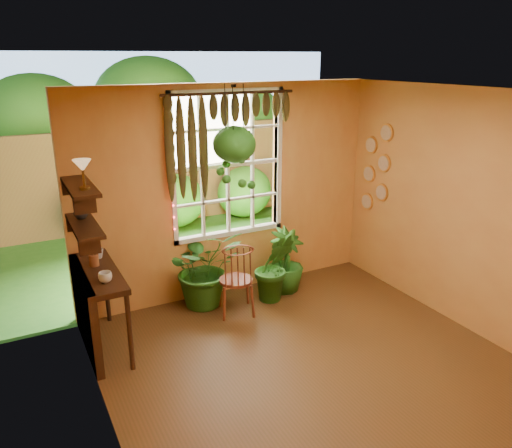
{
  "coord_description": "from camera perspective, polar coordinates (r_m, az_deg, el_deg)",
  "views": [
    {
      "loc": [
        -2.53,
        -3.34,
        3.0
      ],
      "look_at": [
        -0.19,
        1.15,
        1.29
      ],
      "focal_mm": 35.0,
      "sensor_mm": 36.0,
      "label": 1
    }
  ],
  "objects": [
    {
      "name": "wall_left",
      "position": [
        3.76,
        -16.81,
        -8.2
      ],
      "size": [
        0.0,
        4.5,
        4.5
      ],
      "primitive_type": "plane",
      "rotation": [
        1.57,
        0.0,
        1.57
      ],
      "color": "#E1A04D",
      "rests_on": "floor"
    },
    {
      "name": "ceiling",
      "position": [
        4.2,
        9.88,
        14.33
      ],
      "size": [
        4.5,
        4.5,
        0.0
      ],
      "primitive_type": "plane",
      "rotation": [
        3.14,
        0.0,
        0.0
      ],
      "color": "silver",
      "rests_on": "wall_back"
    },
    {
      "name": "potted_plant_mid",
      "position": [
        6.35,
        2.11,
        -4.92
      ],
      "size": [
        0.61,
        0.55,
        0.92
      ],
      "primitive_type": "imported",
      "rotation": [
        0.0,
        0.0,
        -0.34
      ],
      "color": "#194B14",
      "rests_on": "floor"
    },
    {
      "name": "window",
      "position": [
        6.3,
        -3.28,
        6.74
      ],
      "size": [
        1.52,
        0.1,
        1.86
      ],
      "color": "white",
      "rests_on": "wall_back"
    },
    {
      "name": "hanging_basket",
      "position": [
        5.89,
        -2.49,
        8.58
      ],
      "size": [
        0.51,
        0.51,
        1.24
      ],
      "color": "black",
      "rests_on": "ceiling"
    },
    {
      "name": "shelf_vase",
      "position": [
        5.39,
        -19.41,
        1.34
      ],
      "size": [
        0.17,
        0.17,
        0.15
      ],
      "primitive_type": "imported",
      "rotation": [
        0.0,
        0.0,
        -0.24
      ],
      "color": "#B2AD99",
      "rests_on": "shelf_lower"
    },
    {
      "name": "brush_jar",
      "position": [
        5.49,
        -18.11,
        -3.16
      ],
      "size": [
        0.1,
        0.1,
        0.37
      ],
      "color": "brown",
      "rests_on": "counter_ledge"
    },
    {
      "name": "wall_right",
      "position": [
        5.86,
        24.93,
        0.55
      ],
      "size": [
        0.0,
        4.5,
        4.5
      ],
      "primitive_type": "plane",
      "rotation": [
        1.57,
        0.0,
        -1.57
      ],
      "color": "#E1A04D",
      "rests_on": "floor"
    },
    {
      "name": "string_lights",
      "position": [
        5.94,
        -9.65,
        6.27
      ],
      "size": [
        0.03,
        0.03,
        1.54
      ],
      "primitive_type": null,
      "color": "#FF2633",
      "rests_on": "window"
    },
    {
      "name": "counter_ledge",
      "position": [
        5.54,
        -18.45,
        -8.56
      ],
      "size": [
        0.4,
        1.2,
        0.9
      ],
      "color": "#321A0D",
      "rests_on": "floor"
    },
    {
      "name": "cup_b",
      "position": [
        5.71,
        -17.57,
        -3.24
      ],
      "size": [
        0.13,
        0.13,
        0.11
      ],
      "primitive_type": "imported",
      "rotation": [
        0.0,
        0.0,
        -0.18
      ],
      "color": "beige",
      "rests_on": "counter_ledge"
    },
    {
      "name": "wall_back",
      "position": [
        6.35,
        -3.11,
        3.6
      ],
      "size": [
        4.0,
        0.0,
        4.0
      ],
      "primitive_type": "plane",
      "rotation": [
        1.57,
        0.0,
        0.0
      ],
      "color": "#E1A04D",
      "rests_on": "floor"
    },
    {
      "name": "shelf_upper",
      "position": [
        5.12,
        -19.5,
        4.06
      ],
      "size": [
        0.25,
        0.9,
        0.04
      ],
      "primitive_type": "cube",
      "color": "#321A0D",
      "rests_on": "wall_left"
    },
    {
      "name": "shelf_lower",
      "position": [
        5.23,
        -19.03,
        -0.18
      ],
      "size": [
        0.25,
        0.9,
        0.04
      ],
      "primitive_type": "cube",
      "color": "#321A0D",
      "rests_on": "wall_left"
    },
    {
      "name": "potted_plant_right",
      "position": [
        6.62,
        3.39,
        -4.2
      ],
      "size": [
        0.56,
        0.56,
        0.85
      ],
      "primitive_type": "imported",
      "rotation": [
        0.0,
        0.0,
        0.19
      ],
      "color": "#194B14",
      "rests_on": "floor"
    },
    {
      "name": "tiffany_lamp",
      "position": [
        4.87,
        -19.22,
        6.12
      ],
      "size": [
        0.17,
        0.17,
        0.28
      ],
      "color": "brown",
      "rests_on": "shelf_upper"
    },
    {
      "name": "potted_plant_left",
      "position": [
        6.25,
        -5.92,
        -4.93
      ],
      "size": [
        0.91,
        0.79,
        1.01
      ],
      "primitive_type": "imported",
      "rotation": [
        0.0,
        0.0,
        -0.0
      ],
      "color": "#194B14",
      "rests_on": "floor"
    },
    {
      "name": "valance_vine",
      "position": [
        6.06,
        -3.64,
        11.8
      ],
      "size": [
        1.7,
        0.12,
        1.1
      ],
      "color": "#321A0D",
      "rests_on": "window"
    },
    {
      "name": "floor",
      "position": [
        5.15,
        8.15,
        -17.16
      ],
      "size": [
        4.5,
        4.5,
        0.0
      ],
      "primitive_type": "plane",
      "color": "#583419",
      "rests_on": "ground"
    },
    {
      "name": "wall_plates",
      "position": [
        6.98,
        13.55,
        6.18
      ],
      "size": [
        0.04,
        0.32,
        1.1
      ],
      "primitive_type": null,
      "color": "#F8E4CB",
      "rests_on": "wall_right"
    },
    {
      "name": "backyard",
      "position": [
        10.72,
        -12.38,
        9.04
      ],
      "size": [
        14.0,
        10.0,
        12.0
      ],
      "color": "#235F1B",
      "rests_on": "ground"
    },
    {
      "name": "cup_a",
      "position": [
        5.1,
        -16.85,
        -5.84
      ],
      "size": [
        0.16,
        0.16,
        0.1
      ],
      "primitive_type": "imported",
      "rotation": [
        0.0,
        0.0,
        -0.23
      ],
      "color": "silver",
      "rests_on": "counter_ledge"
    },
    {
      "name": "windsor_chair",
      "position": [
        6.08,
        -2.24,
        -7.5
      ],
      "size": [
        0.51,
        0.52,
        1.09
      ],
      "rotation": [
        0.0,
        0.0,
        -0.29
      ],
      "color": "maroon",
      "rests_on": "floor"
    }
  ]
}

